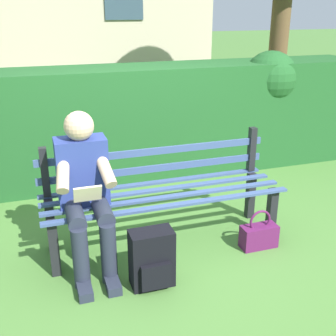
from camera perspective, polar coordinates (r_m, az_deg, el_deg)
The scene contains 6 objects.
ground at distance 3.69m, azimuth -0.49°, elevation -9.97°, with size 60.00×60.00×0.00m, color #477533.
park_bench at distance 3.54m, azimuth -0.85°, elevation -3.24°, with size 2.00×0.54×0.88m.
person_seated at distance 3.19m, azimuth -11.16°, elevation -2.67°, with size 0.44×0.73×1.20m.
hedge_backdrop at distance 4.90m, azimuth -5.30°, elevation 6.45°, with size 5.96×0.79×1.41m.
backpack at distance 3.08m, azimuth -2.20°, elevation -12.23°, with size 0.31×0.25×0.44m.
handbag at distance 3.65m, azimuth 12.22°, elevation -8.89°, with size 0.31×0.14×0.34m.
Camera 1 is at (0.96, 3.01, 1.90)m, focal length 44.96 mm.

